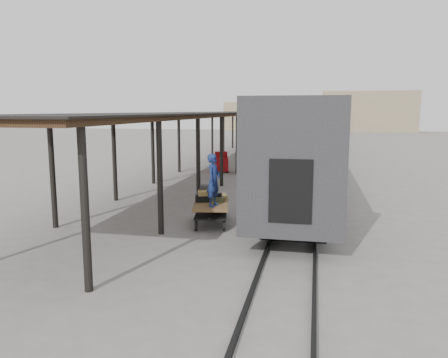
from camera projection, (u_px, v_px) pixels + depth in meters
The scene contains 11 objects.
ground at pixel (212, 222), 16.91m from camera, with size 160.00×160.00×0.00m, color slate.
train at pixel (310, 125), 48.51m from camera, with size 3.45×76.01×4.01m.
canopy at pixel (236, 113), 40.18m from camera, with size 4.90×64.30×4.15m.
rails at pixel (310, 148), 49.12m from camera, with size 1.54×150.00×0.12m.
building_far at pixel (367, 112), 88.85m from camera, with size 18.00×10.00×8.00m, color tan.
building_left at pixel (253, 116), 97.74m from camera, with size 12.00×8.00×6.00m, color tan.
baggage_cart at pixel (211, 207), 16.43m from camera, with size 1.68×2.59×0.86m.
suitcase_stack at pixel (208, 195), 16.74m from camera, with size 1.26×1.23×0.56m.
luggage_tug at pixel (221, 163), 30.57m from camera, with size 1.30×1.74×1.37m.
porter at pixel (214, 180), 15.57m from camera, with size 0.69×0.45×1.89m, color navy.
pedestrian at pixel (242, 157), 32.87m from camera, with size 0.88×0.37×1.51m, color black.
Camera 1 is at (3.84, -16.00, 4.27)m, focal length 35.00 mm.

